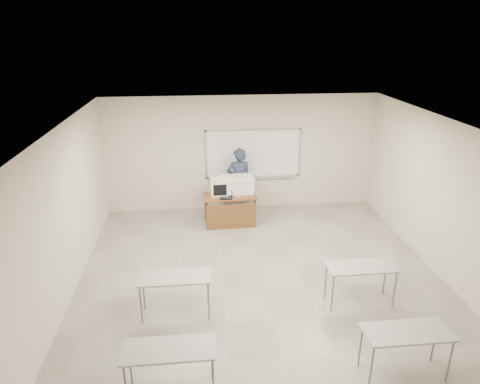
{
  "coord_description": "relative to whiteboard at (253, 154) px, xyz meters",
  "views": [
    {
      "loc": [
        -1.15,
        -6.64,
        4.57
      ],
      "look_at": [
        -0.23,
        2.2,
        1.13
      ],
      "focal_mm": 32.0,
      "sensor_mm": 36.0,
      "label": 1
    }
  ],
  "objects": [
    {
      "name": "laptop",
      "position": [
        -0.8,
        -1.13,
        -0.68
      ],
      "size": [
        0.29,
        0.27,
        0.22
      ],
      "rotation": [
        0.0,
        0.0,
        -0.07
      ],
      "color": "black",
      "rests_on": "instructor_desk"
    },
    {
      "name": "presenter",
      "position": [
        -0.4,
        -0.31,
        -0.61
      ],
      "size": [
        0.66,
        0.45,
        1.74
      ],
      "primitive_type": "imported",
      "rotation": [
        0.0,
        0.0,
        3.2
      ],
      "color": "black",
      "rests_on": "floor"
    },
    {
      "name": "keyboard",
      "position": [
        -0.65,
        -0.89,
        -0.34
      ],
      "size": [
        0.47,
        0.24,
        0.03
      ],
      "primitive_type": "cube",
      "rotation": [
        0.0,
        0.0,
        -0.2
      ],
      "color": "beige",
      "rests_on": "podium"
    },
    {
      "name": "crt_monitor",
      "position": [
        -0.95,
        -0.88,
        -0.54
      ],
      "size": [
        0.42,
        0.47,
        0.4
      ],
      "rotation": [
        0.0,
        0.0,
        0.04
      ],
      "color": "beige",
      "rests_on": "instructor_desk"
    },
    {
      "name": "instructor_desk",
      "position": [
        -0.7,
        -1.11,
        -0.96
      ],
      "size": [
        1.27,
        0.64,
        0.75
      ],
      "rotation": [
        0.0,
        0.0,
        0.04
      ],
      "color": "brown",
      "rests_on": "floor"
    },
    {
      "name": "mouse",
      "position": [
        -0.5,
        -1.2,
        -0.71
      ],
      "size": [
        0.12,
        0.1,
        0.04
      ],
      "primitive_type": "ellipsoid",
      "rotation": [
        0.0,
        0.0,
        0.4
      ],
      "color": "#B0B3B7",
      "rests_on": "instructor_desk"
    },
    {
      "name": "student_desks",
      "position": [
        -0.3,
        -5.32,
        -0.81
      ],
      "size": [
        4.4,
        2.2,
        0.73
      ],
      "color": "#A8A9A4",
      "rests_on": "floor"
    },
    {
      "name": "whiteboard",
      "position": [
        0.0,
        0.0,
        0.0
      ],
      "size": [
        2.48,
        0.1,
        1.31
      ],
      "color": "white",
      "rests_on": "floor"
    },
    {
      "name": "floor",
      "position": [
        -0.3,
        -3.97,
        -1.49
      ],
      "size": [
        7.0,
        8.0,
        0.01
      ],
      "primitive_type": "cube",
      "color": "gray",
      "rests_on": "ground"
    },
    {
      "name": "podium",
      "position": [
        -0.5,
        -0.77,
        -0.91
      ],
      "size": [
        0.8,
        0.58,
        1.13
      ],
      "rotation": [
        0.0,
        0.0,
        0.06
      ],
      "color": "white",
      "rests_on": "floor"
    }
  ]
}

